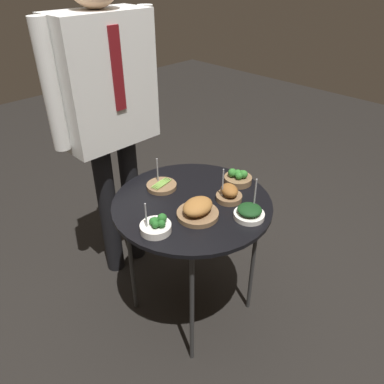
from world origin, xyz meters
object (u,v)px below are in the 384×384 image
(bowl_roast_back_right, at_px, (198,210))
(bowl_broccoli_front_center, at_px, (238,178))
(waiter_figure, at_px, (107,97))
(bowl_spinach_near_rim, at_px, (249,212))
(bowl_roast_mid_right, at_px, (229,194))
(bowl_broccoli_back_left, at_px, (156,226))
(bowl_asparagus_mid_left, at_px, (162,186))
(serving_cart, at_px, (192,210))

(bowl_roast_back_right, distance_m, bowl_broccoli_front_center, 0.34)
(waiter_figure, bearing_deg, bowl_spinach_near_rim, -82.03)
(bowl_roast_mid_right, xyz_separation_m, bowl_broccoli_back_left, (-0.37, 0.06, -0.01))
(bowl_asparagus_mid_left, relative_size, bowl_broccoli_back_left, 1.02)
(bowl_roast_back_right, xyz_separation_m, waiter_figure, (0.03, 0.64, 0.32))
(bowl_roast_mid_right, height_order, bowl_roast_back_right, bowl_roast_mid_right)
(bowl_roast_mid_right, height_order, bowl_broccoli_back_left, bowl_roast_mid_right)
(bowl_asparagus_mid_left, relative_size, bowl_roast_back_right, 0.80)
(bowl_broccoli_back_left, bearing_deg, bowl_broccoli_front_center, 1.12)
(bowl_roast_mid_right, height_order, waiter_figure, waiter_figure)
(bowl_roast_back_right, height_order, bowl_broccoli_front_center, bowl_roast_back_right)
(bowl_asparagus_mid_left, distance_m, bowl_spinach_near_rim, 0.45)
(bowl_spinach_near_rim, distance_m, waiter_figure, 0.87)
(bowl_roast_mid_right, height_order, bowl_broccoli_front_center, bowl_roast_mid_right)
(serving_cart, height_order, waiter_figure, waiter_figure)
(bowl_roast_mid_right, xyz_separation_m, bowl_spinach_near_rim, (-0.04, -0.15, -0.01))
(serving_cart, distance_m, bowl_roast_mid_right, 0.18)
(bowl_spinach_near_rim, bearing_deg, bowl_broccoli_back_left, 148.69)
(bowl_roast_mid_right, xyz_separation_m, bowl_broccoli_front_center, (0.14, 0.07, -0.01))
(bowl_roast_mid_right, xyz_separation_m, bowl_roast_back_right, (-0.19, 0.01, 0.00))
(bowl_broccoli_back_left, relative_size, waiter_figure, 0.08)
(bowl_asparagus_mid_left, xyz_separation_m, waiter_figure, (-0.01, 0.37, 0.34))
(bowl_broccoli_back_left, xyz_separation_m, waiter_figure, (0.22, 0.60, 0.33))
(bowl_roast_back_right, relative_size, bowl_spinach_near_rim, 1.04)
(serving_cart, xyz_separation_m, bowl_spinach_near_rim, (0.08, -0.25, 0.07))
(bowl_asparagus_mid_left, relative_size, bowl_broccoli_front_center, 1.06)
(bowl_asparagus_mid_left, distance_m, bowl_broccoli_back_left, 0.33)
(bowl_roast_back_right, relative_size, waiter_figure, 0.11)
(bowl_broccoli_front_center, bearing_deg, bowl_asparagus_mid_left, 142.61)
(bowl_broccoli_front_center, height_order, waiter_figure, waiter_figure)
(bowl_broccoli_front_center, bearing_deg, bowl_spinach_near_rim, -131.33)
(bowl_broccoli_front_center, bearing_deg, bowl_roast_mid_right, -155.22)
(bowl_roast_mid_right, height_order, bowl_spinach_near_rim, bowl_spinach_near_rim)
(bowl_asparagus_mid_left, xyz_separation_m, bowl_roast_back_right, (-0.04, -0.28, 0.02))
(serving_cart, xyz_separation_m, bowl_roast_mid_right, (0.13, -0.11, 0.08))
(bowl_roast_back_right, bearing_deg, bowl_asparagus_mid_left, 81.32)
(bowl_roast_back_right, relative_size, bowl_broccoli_back_left, 1.27)
(bowl_roast_mid_right, distance_m, bowl_broccoli_back_left, 0.38)
(serving_cart, relative_size, bowl_broccoli_front_center, 5.37)
(bowl_roast_back_right, bearing_deg, waiter_figure, 86.97)
(waiter_figure, bearing_deg, bowl_broccoli_front_center, -63.04)
(serving_cart, bearing_deg, bowl_roast_mid_right, -39.94)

